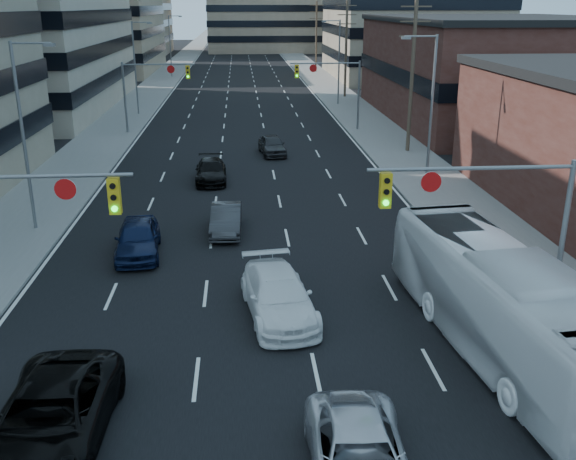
{
  "coord_description": "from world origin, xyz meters",
  "views": [
    {
      "loc": [
        -0.3,
        -10.69,
        10.56
      ],
      "look_at": [
        1.46,
        12.91,
        2.2
      ],
      "focal_mm": 40.0,
      "sensor_mm": 36.0,
      "label": 1
    }
  ],
  "objects_px": {
    "white_van": "(278,295)",
    "transit_bus": "(501,302)",
    "silver_suv": "(360,460)",
    "black_pickup": "(51,418)",
    "sedan_blue": "(138,238)"
  },
  "relations": [
    {
      "from": "white_van",
      "to": "transit_bus",
      "type": "xyz_separation_m",
      "value": [
        6.85,
        -2.95,
        0.91
      ]
    },
    {
      "from": "white_van",
      "to": "silver_suv",
      "type": "distance_m",
      "value": 8.82
    },
    {
      "from": "black_pickup",
      "to": "transit_bus",
      "type": "height_order",
      "value": "transit_bus"
    },
    {
      "from": "silver_suv",
      "to": "sedan_blue",
      "type": "distance_m",
      "value": 16.7
    },
    {
      "from": "transit_bus",
      "to": "black_pickup",
      "type": "bearing_deg",
      "value": -169.7
    },
    {
      "from": "silver_suv",
      "to": "transit_bus",
      "type": "distance_m",
      "value": 8.03
    },
    {
      "from": "black_pickup",
      "to": "white_van",
      "type": "height_order",
      "value": "black_pickup"
    },
    {
      "from": "white_van",
      "to": "transit_bus",
      "type": "relative_size",
      "value": 0.44
    },
    {
      "from": "black_pickup",
      "to": "transit_bus",
      "type": "bearing_deg",
      "value": 17.96
    },
    {
      "from": "silver_suv",
      "to": "transit_bus",
      "type": "bearing_deg",
      "value": 48.39
    },
    {
      "from": "black_pickup",
      "to": "white_van",
      "type": "bearing_deg",
      "value": 49.52
    },
    {
      "from": "white_van",
      "to": "silver_suv",
      "type": "height_order",
      "value": "white_van"
    },
    {
      "from": "white_van",
      "to": "sedan_blue",
      "type": "relative_size",
      "value": 1.16
    },
    {
      "from": "black_pickup",
      "to": "sedan_blue",
      "type": "bearing_deg",
      "value": 90.46
    },
    {
      "from": "transit_bus",
      "to": "sedan_blue",
      "type": "relative_size",
      "value": 2.62
    }
  ]
}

